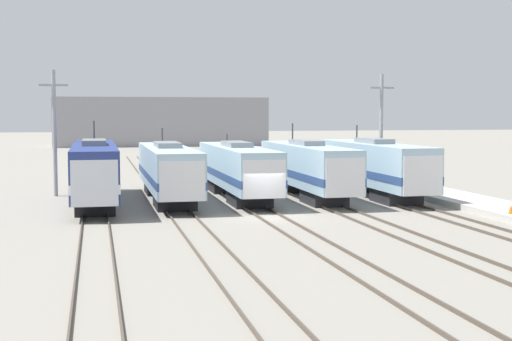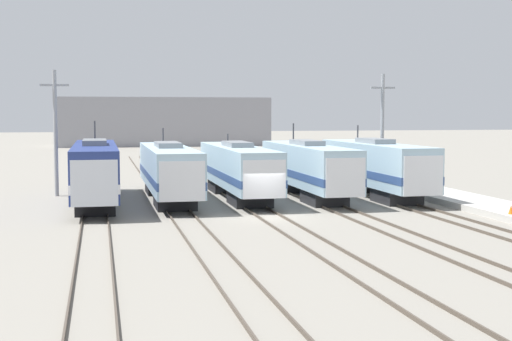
% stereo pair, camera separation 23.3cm
% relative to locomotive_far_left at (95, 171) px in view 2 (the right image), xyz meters
% --- Properties ---
extents(ground_plane, '(400.00, 400.00, 0.00)m').
position_rel_locomotive_far_left_xyz_m(ground_plane, '(10.04, -7.81, -2.24)').
color(ground_plane, gray).
extents(rail_pair_far_left, '(1.50, 120.00, 0.15)m').
position_rel_locomotive_far_left_xyz_m(rail_pair_far_left, '(-0.00, -7.81, -2.16)').
color(rail_pair_far_left, '#4C4238').
rests_on(rail_pair_far_left, ground_plane).
extents(rail_pair_center_left, '(1.51, 120.00, 0.15)m').
position_rel_locomotive_far_left_xyz_m(rail_pair_center_left, '(5.02, -7.81, -2.16)').
color(rail_pair_center_left, '#4C4238').
rests_on(rail_pair_center_left, ground_plane).
extents(rail_pair_center, '(1.51, 120.00, 0.15)m').
position_rel_locomotive_far_left_xyz_m(rail_pair_center, '(10.04, -7.81, -2.16)').
color(rail_pair_center, '#4C4238').
rests_on(rail_pair_center, ground_plane).
extents(rail_pair_center_right, '(1.51, 120.00, 0.15)m').
position_rel_locomotive_far_left_xyz_m(rail_pair_center_right, '(15.06, -7.81, -2.16)').
color(rail_pair_center_right, '#4C4238').
rests_on(rail_pair_center_right, ground_plane).
extents(rail_pair_far_right, '(1.50, 120.00, 0.15)m').
position_rel_locomotive_far_left_xyz_m(rail_pair_far_right, '(20.07, -7.81, -2.16)').
color(rail_pair_far_right, '#4C4238').
rests_on(rail_pair_far_right, ground_plane).
extents(locomotive_far_left, '(2.85, 17.99, 5.57)m').
position_rel_locomotive_far_left_xyz_m(locomotive_far_left, '(0.00, 0.00, 0.00)').
color(locomotive_far_left, black).
rests_on(locomotive_far_left, ground_plane).
extents(locomotive_center_left, '(2.98, 17.53, 5.02)m').
position_rel_locomotive_far_left_xyz_m(locomotive_center_left, '(5.02, 1.05, -0.12)').
color(locomotive_center_left, '#232326').
rests_on(locomotive_center_left, ground_plane).
extents(locomotive_center, '(2.92, 17.49, 4.54)m').
position_rel_locomotive_far_left_xyz_m(locomotive_center, '(10.04, 1.37, -0.13)').
color(locomotive_center, '#232326').
rests_on(locomotive_center, ground_plane).
extents(locomotive_center_right, '(2.80, 16.88, 5.34)m').
position_rel_locomotive_far_left_xyz_m(locomotive_center_right, '(15.06, 0.63, -0.09)').
color(locomotive_center_right, '#232326').
rests_on(locomotive_center_right, ground_plane).
extents(locomotive_far_right, '(2.92, 16.28, 5.19)m').
position_rel_locomotive_far_left_xyz_m(locomotive_far_right, '(20.07, 0.09, -0.04)').
color(locomotive_far_right, '#232326').
rests_on(locomotive_far_right, ground_plane).
extents(catenary_tower_left, '(2.06, 0.30, 9.29)m').
position_rel_locomotive_far_left_xyz_m(catenary_tower_left, '(-2.83, 5.80, 2.62)').
color(catenary_tower_left, gray).
rests_on(catenary_tower_left, ground_plane).
extents(catenary_tower_right, '(2.06, 0.30, 9.29)m').
position_rel_locomotive_far_left_xyz_m(catenary_tower_right, '(22.82, 5.80, 2.62)').
color(catenary_tower_right, gray).
rests_on(catenary_tower_right, ground_plane).
extents(platform, '(4.00, 120.00, 0.41)m').
position_rel_locomotive_far_left_xyz_m(platform, '(24.49, -7.81, -2.03)').
color(platform, '#B7B5AD').
rests_on(platform, ground_plane).
extents(traffic_cone, '(0.31, 0.31, 0.53)m').
position_rel_locomotive_far_left_xyz_m(traffic_cone, '(23.07, -12.61, -1.57)').
color(traffic_cone, orange).
rests_on(traffic_cone, platform).
extents(depot_building, '(39.40, 14.82, 9.08)m').
position_rel_locomotive_far_left_xyz_m(depot_building, '(12.32, 89.42, 2.30)').
color(depot_building, gray).
rests_on(depot_building, ground_plane).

